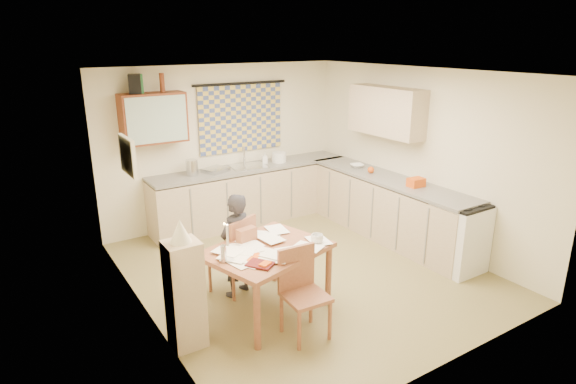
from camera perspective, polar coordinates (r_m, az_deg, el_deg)
floor at (r=6.32m, az=1.83°, el=-9.37°), size 4.00×4.50×0.02m
ceiling at (r=5.63m, az=2.09°, el=14.10°), size 4.00×4.50×0.02m
wall_back at (r=7.76m, az=-7.61°, el=5.56°), size 4.00×0.02×2.50m
wall_front at (r=4.30m, az=19.41°, el=-5.45°), size 4.00×0.02×2.50m
wall_left at (r=5.04m, az=-17.24°, el=-1.82°), size 0.02×4.50×2.50m
wall_right at (r=7.15m, az=15.36°, el=4.04°), size 0.02×4.50×2.50m
window_blind at (r=7.78m, az=-5.59°, el=8.67°), size 1.45×0.03×1.05m
curtain_rod at (r=7.69m, az=-5.64°, el=12.70°), size 1.60×0.04×0.04m
wall_cabinet at (r=7.09m, az=-15.67°, el=8.44°), size 0.90×0.34×0.70m
wall_cabinet_glass at (r=6.93m, az=-15.23°, el=8.27°), size 0.84×0.02×0.64m
upper_cabinet_right at (r=7.29m, az=11.56°, el=9.37°), size 0.34×1.30×0.70m
framed_print at (r=5.30m, az=-18.47°, el=4.09°), size 0.04×0.50×0.40m
print_canvas at (r=5.30m, az=-18.21°, el=4.13°), size 0.01×0.42×0.32m
counter_back at (r=7.83m, az=-4.34°, el=-0.26°), size 3.30×0.62×0.92m
counter_right at (r=7.33m, az=11.68°, el=-1.87°), size 0.62×2.95×0.92m
stove at (r=6.54m, az=19.57°, el=-5.03°), size 0.58×0.58×0.90m
sink at (r=7.69m, az=-4.66°, el=2.72°), size 0.61×0.53×0.10m
tap at (r=7.81m, az=-5.22°, el=4.30°), size 0.03×0.03×0.28m
dish_rack at (r=7.43m, az=-8.58°, el=2.60°), size 0.43×0.40×0.06m
kettle at (r=7.27m, az=-11.32°, el=2.85°), size 0.23×0.23×0.24m
mixing_bowl at (r=7.94m, az=-1.08°, el=4.14°), size 0.30×0.30×0.16m
soap_bottle at (r=7.86m, az=-2.76°, el=4.06°), size 0.14×0.14×0.18m
bowl at (r=7.70m, az=8.17°, el=3.11°), size 0.33×0.33×0.05m
orange_bag at (r=6.84m, az=14.93°, el=1.11°), size 0.23×0.17×0.12m
fruit_orange at (r=7.39m, az=9.79°, el=2.60°), size 0.10×0.10×0.10m
speaker at (r=6.97m, az=-17.70°, el=12.11°), size 0.21×0.24×0.26m
bottle_green at (r=6.99m, az=-17.07°, el=12.18°), size 0.08×0.08×0.26m
bottle_brown at (r=7.08m, az=-14.70°, el=12.43°), size 0.08×0.08×0.26m
dining_table at (r=5.30m, az=-2.52°, el=-10.30°), size 1.45×1.24×0.75m
chair_far at (r=5.76m, az=-6.55°, el=-8.93°), size 0.56×0.56×0.94m
chair_near at (r=4.95m, az=1.96°, el=-13.79°), size 0.43×0.43×0.91m
person at (r=5.56m, az=-6.22°, el=-6.30°), size 0.65×0.60×1.23m
shelf_stand at (r=4.77m, az=-12.12°, el=-11.83°), size 0.32×0.30×1.09m
lampshade at (r=4.49m, az=-12.66°, el=-4.53°), size 0.20×0.20×0.22m
letter_rack at (r=5.26m, az=-4.92°, el=-5.11°), size 0.23×0.14×0.16m
mug at (r=5.22m, az=3.46°, el=-5.58°), size 0.24×0.24×0.11m
magazine at (r=4.68m, az=-3.83°, el=-9.03°), size 0.42×0.43×0.02m
book at (r=4.84m, az=-5.03°, el=-8.14°), size 0.21×0.27×0.02m
orange_box at (r=4.73m, az=-2.70°, el=-8.62°), size 0.14×0.12×0.04m
eyeglasses at (r=5.05m, az=1.21°, el=-6.94°), size 0.13×0.06×0.02m
candle_holder at (r=4.83m, az=-7.62°, el=-7.27°), size 0.08×0.08×0.18m
candle at (r=4.74m, az=-7.20°, el=-5.10°), size 0.03×0.03×0.22m
candle_flame at (r=4.68m, az=-7.57°, el=-3.79°), size 0.02×0.02×0.02m
papers at (r=5.07m, az=-3.34°, el=-6.79°), size 1.28×0.98×0.03m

